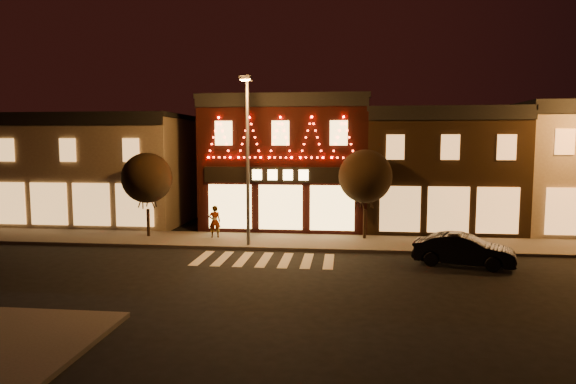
# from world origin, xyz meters

# --- Properties ---
(ground) EXTENTS (120.00, 120.00, 0.00)m
(ground) POSITION_xyz_m (0.00, 0.00, 0.00)
(ground) COLOR black
(ground) RESTS_ON ground
(sidewalk_far) EXTENTS (44.00, 4.00, 0.15)m
(sidewalk_far) POSITION_xyz_m (2.00, 8.00, 0.07)
(sidewalk_far) COLOR #47423D
(sidewalk_far) RESTS_ON ground
(building_left) EXTENTS (12.20, 8.28, 7.30)m
(building_left) POSITION_xyz_m (-13.00, 13.99, 3.66)
(building_left) COLOR #7C6B58
(building_left) RESTS_ON ground
(building_pulp) EXTENTS (10.20, 8.34, 8.30)m
(building_pulp) POSITION_xyz_m (0.00, 13.98, 4.16)
(building_pulp) COLOR black
(building_pulp) RESTS_ON ground
(building_right_a) EXTENTS (9.20, 8.28, 7.50)m
(building_right_a) POSITION_xyz_m (9.50, 13.99, 3.76)
(building_right_a) COLOR #312011
(building_right_a) RESTS_ON ground
(streetlamp_mid) EXTENTS (0.61, 1.96, 8.53)m
(streetlamp_mid) POSITION_xyz_m (-1.23, 6.35, 5.15)
(streetlamp_mid) COLOR #59595E
(streetlamp_mid) RESTS_ON sidewalk_far
(tree_left) EXTENTS (2.83, 2.83, 4.74)m
(tree_left) POSITION_xyz_m (-7.39, 8.34, 3.47)
(tree_left) COLOR black
(tree_left) RESTS_ON sidewalk_far
(tree_right) EXTENTS (2.95, 2.95, 4.93)m
(tree_right) POSITION_xyz_m (4.83, 9.05, 3.60)
(tree_right) COLOR black
(tree_right) RESTS_ON sidewalk_far
(dark_sedan) EXTENTS (4.57, 2.64, 1.42)m
(dark_sedan) POSITION_xyz_m (8.97, 3.89, 0.71)
(dark_sedan) COLOR black
(dark_sedan) RESTS_ON ground
(pedestrian) EXTENTS (0.76, 0.62, 1.80)m
(pedestrian) POSITION_xyz_m (-3.52, 8.34, 1.05)
(pedestrian) COLOR gray
(pedestrian) RESTS_ON sidewalk_far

